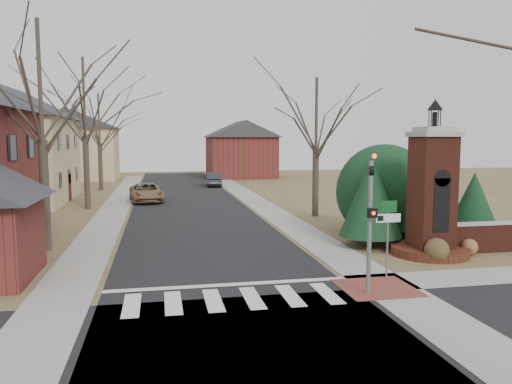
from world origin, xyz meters
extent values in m
plane|color=brown|center=(0.00, 0.00, 0.00)|extent=(120.00, 120.00, 0.00)
cube|color=black|center=(0.00, 22.00, 0.01)|extent=(8.00, 70.00, 0.01)
cube|color=black|center=(0.00, -3.00, 0.01)|extent=(120.00, 8.00, 0.01)
cube|color=silver|center=(0.00, 0.80, 0.01)|extent=(8.00, 2.20, 0.02)
cube|color=silver|center=(0.00, 2.30, 0.01)|extent=(8.00, 0.35, 0.02)
cube|color=gray|center=(5.20, 22.00, 0.01)|extent=(2.00, 60.00, 0.02)
cube|color=gray|center=(-5.20, 22.00, 0.01)|extent=(2.00, 60.00, 0.02)
cube|color=brown|center=(4.80, 1.00, 0.01)|extent=(2.40, 2.40, 0.02)
cylinder|color=slate|center=(4.30, 0.60, 2.10)|extent=(0.14, 0.14, 4.20)
imported|color=black|center=(4.30, 0.60, 4.05)|extent=(0.15, 0.18, 0.90)
sphere|color=#FF0C05|center=(4.30, 0.38, 4.35)|extent=(0.14, 0.14, 0.14)
cube|color=black|center=(4.30, 0.42, 2.60)|extent=(0.28, 0.16, 0.30)
sphere|color=#FF0C05|center=(4.30, 0.33, 2.60)|extent=(0.11, 0.11, 0.11)
cylinder|color=slate|center=(5.60, 2.00, 1.30)|extent=(0.06, 0.06, 2.60)
cube|color=silver|center=(5.60, 1.98, 2.15)|extent=(0.90, 0.03, 0.30)
cube|color=black|center=(5.30, 1.97, 2.15)|extent=(0.22, 0.02, 0.18)
cube|color=#104A1C|center=(5.60, 1.98, 2.55)|extent=(0.60, 0.03, 0.40)
cylinder|color=#58241A|center=(9.00, 5.00, 0.18)|extent=(3.20, 3.20, 0.36)
cube|color=#58241A|center=(9.00, 5.00, 2.50)|extent=(1.50, 1.50, 5.00)
cube|color=black|center=(9.00, 4.28, 2.20)|extent=(0.70, 0.10, 2.20)
cube|color=gray|center=(9.00, 5.00, 5.05)|extent=(1.70, 1.70, 0.20)
cube|color=gray|center=(9.00, 5.00, 5.25)|extent=(1.30, 1.30, 0.20)
cylinder|color=black|center=(9.00, 5.00, 5.65)|extent=(0.20, 0.20, 0.60)
cone|color=black|center=(9.00, 5.00, 6.25)|extent=(0.64, 0.64, 0.45)
cube|color=#CCB588|center=(-13.50, 27.00, 3.20)|extent=(9.00, 12.00, 6.40)
cube|color=#CCB588|center=(-12.00, 48.00, 3.00)|extent=(10.00, 8.00, 6.00)
cube|color=#CCB588|center=(-14.80, 46.40, 6.99)|extent=(0.75, 0.75, 3.08)
cube|color=maroon|center=(8.00, 48.00, 2.50)|extent=(8.00, 8.00, 5.00)
cube|color=maroon|center=(5.76, 46.40, 5.90)|extent=(0.75, 0.75, 2.80)
cylinder|color=#473D33|center=(7.20, 7.00, 0.25)|extent=(0.20, 0.20, 0.50)
cone|color=black|center=(7.20, 7.00, 2.30)|extent=(2.80, 2.80, 3.60)
cylinder|color=#473D33|center=(10.50, 8.20, 0.25)|extent=(0.20, 0.20, 0.50)
cone|color=black|center=(10.50, 8.20, 2.60)|extent=(3.40, 3.40, 4.20)
cylinder|color=#473D33|center=(12.50, 7.20, 0.25)|extent=(0.20, 0.20, 0.50)
cone|color=black|center=(12.50, 7.20, 1.90)|extent=(2.40, 2.40, 2.80)
sphere|color=black|center=(9.00, 9.50, 2.40)|extent=(4.80, 4.80, 4.80)
cylinder|color=#473D33|center=(-7.00, 9.00, 2.42)|extent=(0.40, 0.40, 4.83)
cylinder|color=#473D33|center=(-7.00, 22.00, 2.52)|extent=(0.40, 0.40, 5.04)
cylinder|color=#473D33|center=(-7.50, 35.00, 2.21)|extent=(0.40, 0.40, 4.41)
cylinder|color=#473D33|center=(7.50, 16.00, 2.10)|extent=(0.40, 0.40, 4.20)
imported|color=olive|center=(-3.11, 25.43, 0.71)|extent=(2.87, 5.32, 1.42)
imported|color=#323439|center=(3.40, 36.86, 0.69)|extent=(1.77, 4.31, 1.39)
sphere|color=brown|center=(8.60, 3.81, 0.48)|extent=(0.97, 0.97, 0.97)
sphere|color=brown|center=(10.58, 4.60, 0.35)|extent=(0.70, 0.70, 0.70)
camera|label=1|loc=(-2.14, -13.80, 4.90)|focal=35.00mm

